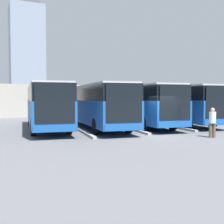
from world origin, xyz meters
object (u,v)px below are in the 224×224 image
bus_0 (176,103)px  bus_1 (139,104)px  bus_3 (47,105)px  pedestrian (212,122)px  bus_2 (98,104)px

bus_0 → bus_1: size_ratio=1.00×
bus_1 → bus_3: (7.65, -0.71, 0.00)m
bus_1 → pedestrian: 7.93m
pedestrian → bus_0: bearing=83.3°
bus_2 → pedestrian: bearing=126.3°
bus_0 → pedestrian: bearing=73.8°
bus_0 → bus_3: size_ratio=1.00×
bus_0 → bus_3: 11.50m
bus_1 → bus_3: 7.69m
bus_1 → bus_2: (3.83, 0.30, 0.00)m
bus_0 → bus_1: same height
bus_1 → bus_2: bearing=10.4°
bus_2 → bus_1: bearing=-169.6°
bus_2 → bus_3: (3.83, -1.01, 0.00)m
bus_2 → bus_0: bearing=-171.2°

